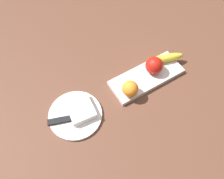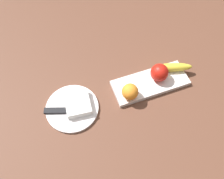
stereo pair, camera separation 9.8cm
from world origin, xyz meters
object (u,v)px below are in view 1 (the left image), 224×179
at_px(orange_near_apple, 130,89).
at_px(fruit_tray, 146,77).
at_px(apple, 153,66).
at_px(dinner_plate, 75,114).
at_px(knife, 63,120).
at_px(folded_napkin, 80,109).
at_px(banana, 165,58).

bearing_deg(orange_near_apple, fruit_tray, 18.31).
distance_m(apple, dinner_plate, 0.39).
height_order(apple, knife, apple).
relative_size(fruit_tray, orange_near_apple, 4.81).
height_order(fruit_tray, orange_near_apple, orange_near_apple).
xyz_separation_m(orange_near_apple, knife, (-0.29, 0.03, -0.04)).
xyz_separation_m(orange_near_apple, dinner_plate, (-0.24, 0.04, -0.05)).
relative_size(dinner_plate, knife, 1.21).
relative_size(apple, orange_near_apple, 1.13).
xyz_separation_m(fruit_tray, folded_napkin, (-0.32, 0.00, 0.02)).
bearing_deg(banana, orange_near_apple, 31.85).
xyz_separation_m(apple, dinner_plate, (-0.38, -0.01, -0.05)).
bearing_deg(knife, fruit_tray, 19.29).
xyz_separation_m(apple, folded_napkin, (-0.36, -0.01, -0.03)).
bearing_deg(fruit_tray, knife, -179.65).
xyz_separation_m(fruit_tray, apple, (0.03, 0.01, 0.05)).
distance_m(folded_napkin, knife, 0.08).
distance_m(orange_near_apple, knife, 0.29).
xyz_separation_m(dinner_plate, folded_napkin, (0.03, -0.00, 0.02)).
xyz_separation_m(orange_near_apple, folded_napkin, (-0.21, 0.04, -0.03)).
relative_size(banana, knife, 0.98).
bearing_deg(apple, dinner_plate, -179.18).
relative_size(apple, dinner_plate, 0.35).
bearing_deg(dinner_plate, orange_near_apple, -8.70).
distance_m(fruit_tray, dinner_plate, 0.35).
relative_size(apple, knife, 0.43).
xyz_separation_m(apple, banana, (0.08, 0.02, -0.02)).
relative_size(fruit_tray, knife, 1.83).
height_order(apple, banana, apple).
height_order(dinner_plate, folded_napkin, folded_napkin).
distance_m(banana, knife, 0.51).
bearing_deg(knife, banana, 21.67).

